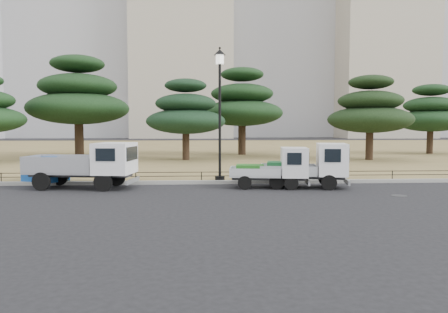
{
  "coord_description": "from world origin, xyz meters",
  "views": [
    {
      "loc": [
        -1.04,
        -17.25,
        2.65
      ],
      "look_at": [
        0.0,
        2.0,
        1.3
      ],
      "focal_mm": 35.0,
      "sensor_mm": 36.0,
      "label": 1
    }
  ],
  "objects": [
    {
      "name": "lawn",
      "position": [
        0.0,
        30.6,
        0.07
      ],
      "size": [
        120.0,
        56.0,
        0.15
      ],
      "primitive_type": "cube",
      "color": "olive",
      "rests_on": "ground"
    },
    {
      "name": "truck_kei_front",
      "position": [
        2.15,
        1.19,
        0.86
      ],
      "size": [
        3.42,
        1.78,
        1.73
      ],
      "rotation": [
        0.0,
        0.0,
        -0.13
      ],
      "color": "black",
      "rests_on": "ground"
    },
    {
      "name": "truck_large",
      "position": [
        -5.83,
        1.48,
        1.08
      ],
      "size": [
        4.66,
        2.35,
        1.94
      ],
      "rotation": [
        0.0,
        0.0,
        -0.15
      ],
      "color": "black",
      "rests_on": "ground"
    },
    {
      "name": "pipe_fence",
      "position": [
        0.0,
        2.75,
        0.44
      ],
      "size": [
        38.0,
        0.04,
        0.4
      ],
      "color": "black",
      "rests_on": "lawn"
    },
    {
      "name": "pine_center_right",
      "position": [
        2.6,
        20.88,
        4.54
      ],
      "size": [
        7.14,
        7.14,
        7.57
      ],
      "color": "black",
      "rests_on": "lawn"
    },
    {
      "name": "pine_west_near",
      "position": [
        -11.06,
        19.43,
        4.92
      ],
      "size": [
        8.27,
        8.27,
        8.27
      ],
      "color": "black",
      "rests_on": "lawn"
    },
    {
      "name": "tower_center_left",
      "position": [
        -5.0,
        85.0,
        27.5
      ],
      "size": [
        22.0,
        20.0,
        55.0
      ],
      "primitive_type": "cube",
      "color": "#AAA08C",
      "rests_on": "ground"
    },
    {
      "name": "tarp_pile",
      "position": [
        -8.07,
        2.93,
        0.6
      ],
      "size": [
        2.08,
        1.86,
        1.14
      ],
      "rotation": [
        0.0,
        0.0,
        -0.43
      ],
      "color": "#1651AE",
      "rests_on": "lawn"
    },
    {
      "name": "pine_east_near",
      "position": [
        11.45,
        14.36,
        3.74
      ],
      "size": [
        6.16,
        6.16,
        6.23
      ],
      "color": "black",
      "rests_on": "lawn"
    },
    {
      "name": "tower_east",
      "position": [
        40.0,
        82.0,
        24.0
      ],
      "size": [
        20.0,
        18.0,
        48.0
      ],
      "primitive_type": "cube",
      "color": "#AAA08C",
      "rests_on": "ground"
    },
    {
      "name": "street_lamp",
      "position": [
        -0.15,
        2.9,
        4.2
      ],
      "size": [
        0.54,
        0.54,
        6.0
      ],
      "color": "black",
      "rests_on": "lawn"
    },
    {
      "name": "pine_east_far",
      "position": [
        19.72,
        21.15,
        3.76
      ],
      "size": [
        6.22,
        6.22,
        6.25
      ],
      "color": "black",
      "rests_on": "lawn"
    },
    {
      "name": "ground",
      "position": [
        0.0,
        0.0,
        0.0
      ],
      "size": [
        220.0,
        220.0,
        0.0
      ],
      "primitive_type": "plane",
      "color": "black"
    },
    {
      "name": "manhole",
      "position": [
        6.5,
        -1.2,
        0.01
      ],
      "size": [
        0.6,
        0.6,
        0.01
      ],
      "primitive_type": "cylinder",
      "color": "#2D2D30",
      "rests_on": "ground"
    },
    {
      "name": "curb",
      "position": [
        0.0,
        2.6,
        0.08
      ],
      "size": [
        120.0,
        0.25,
        0.16
      ],
      "primitive_type": "cube",
      "color": "gray",
      "rests_on": "ground"
    },
    {
      "name": "pine_center_left",
      "position": [
        -2.11,
        15.03,
        3.59
      ],
      "size": [
        5.85,
        5.85,
        5.95
      ],
      "color": "black",
      "rests_on": "lawn"
    },
    {
      "name": "truck_kei_rear",
      "position": [
        3.68,
        1.2,
        0.95
      ],
      "size": [
        3.86,
        2.17,
        1.91
      ],
      "rotation": [
        0.0,
        0.0,
        -0.19
      ],
      "color": "black",
      "rests_on": "ground"
    }
  ]
}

